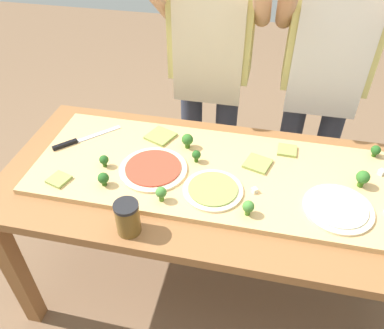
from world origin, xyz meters
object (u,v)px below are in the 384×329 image
object	(u,v)px
cheese_crumble_c	(381,172)
broccoli_floret_front_right	(104,160)
pizza_whole_tomato_red	(153,169)
broccoli_floret_front_left	(248,207)
broccoli_floret_center_right	(363,178)
prep_table	(218,198)
cook_right	(326,67)
pizza_slice_far_left	(59,179)
broccoli_floret_back_left	(103,179)
broccoli_floret_center_left	(161,193)
pizza_slice_near_right	(161,136)
broccoli_floret_back_right	(196,155)
broccoli_floret_front_mid	(187,140)
cook_left	(211,56)
cheese_crumble_a	(255,190)
pizza_slice_near_left	(287,150)
pizza_whole_pesto_green	(213,190)
sauce_jar	(128,218)
pizza_slice_far_right	(258,164)
broccoli_floret_back_mid	(376,150)
pizza_whole_white_garlic	(338,208)

from	to	relation	value
cheese_crumble_c	broccoli_floret_front_right	bearing A→B (deg)	-170.35
pizza_whole_tomato_red	broccoli_floret_front_left	size ratio (longest dim) A/B	4.50
broccoli_floret_center_right	cheese_crumble_c	bearing A→B (deg)	44.68
prep_table	cook_right	world-z (taller)	cook_right
pizza_slice_far_left	broccoli_floret_back_left	xyz separation A→B (m)	(0.18, 0.02, 0.03)
broccoli_floret_center_left	broccoli_floret_back_left	distance (m)	0.24
pizza_slice_near_right	broccoli_floret_back_right	xyz separation A→B (m)	(0.19, -0.13, 0.03)
pizza_slice_far_left	broccoli_floret_front_mid	size ratio (longest dim) A/B	1.12
cook_left	cheese_crumble_a	bearing A→B (deg)	-67.24
broccoli_floret_back_left	pizza_slice_near_left	bearing A→B (deg)	27.84
pizza_whole_tomato_red	broccoli_floret_back_left	distance (m)	0.20
pizza_whole_tomato_red	cheese_crumble_c	size ratio (longest dim) A/B	12.62
broccoli_floret_front_right	broccoli_floret_front_mid	distance (m)	0.36
cheese_crumble_a	pizza_slice_far_left	bearing A→B (deg)	-172.67
pizza_whole_pesto_green	pizza_slice_far_left	bearing A→B (deg)	-173.37
sauce_jar	broccoli_floret_back_right	bearing A→B (deg)	68.01
pizza_slice_far_right	broccoli_floret_front_mid	bearing A→B (deg)	170.27
cheese_crumble_a	broccoli_floret_center_right	bearing A→B (deg)	16.95
pizza_slice_near_right	cook_left	xyz separation A→B (m)	(0.14, 0.46, 0.19)
pizza_whole_pesto_green	broccoli_floret_back_left	distance (m)	0.42
prep_table	pizza_whole_pesto_green	xyz separation A→B (m)	(-0.01, -0.09, 0.13)
broccoli_floret_back_left	cheese_crumble_a	size ratio (longest dim) A/B	2.96
pizza_slice_near_left	sauce_jar	size ratio (longest dim) A/B	0.61
broccoli_floret_center_right	broccoli_floret_back_left	xyz separation A→B (m)	(-0.97, -0.20, -0.01)
broccoli_floret_back_mid	broccoli_floret_center_right	xyz separation A→B (m)	(-0.08, -0.21, 0.01)
pizza_slice_far_left	broccoli_floret_front_left	distance (m)	0.75
sauce_jar	cheese_crumble_a	bearing A→B (deg)	32.27
broccoli_floret_center_left	cook_left	distance (m)	0.86
pizza_slice_near_right	cook_left	world-z (taller)	cook_left
broccoli_floret_front_right	cheese_crumble_c	size ratio (longest dim) A/B	2.46
cheese_crumble_a	cook_right	size ratio (longest dim) A/B	0.01
pizza_slice_far_left	broccoli_floret_back_mid	size ratio (longest dim) A/B	1.43
pizza_slice_far_left	broccoli_floret_front_right	size ratio (longest dim) A/B	1.40
cook_right	broccoli_floret_front_mid	bearing A→B (deg)	-138.22
broccoli_floret_front_right	cook_left	bearing A→B (deg)	66.24
pizza_whole_tomato_red	pizza_slice_far_left	distance (m)	0.37
broccoli_floret_center_right	sauce_jar	distance (m)	0.89
pizza_slice_far_left	cook_right	bearing A→B (deg)	39.03
pizza_whole_tomato_red	broccoli_floret_front_left	xyz separation A→B (m)	(0.40, -0.16, 0.03)
broccoli_floret_back_mid	broccoli_floret_front_mid	bearing A→B (deg)	-172.19
pizza_whole_white_garlic	broccoli_floret_center_left	xyz separation A→B (m)	(-0.64, -0.09, 0.03)
pizza_whole_pesto_green	pizza_slice_near_right	size ratio (longest dim) A/B	2.11
pizza_whole_white_garlic	broccoli_floret_center_left	world-z (taller)	broccoli_floret_center_left
pizza_whole_tomato_red	pizza_slice_near_right	world-z (taller)	pizza_whole_tomato_red
broccoli_floret_front_right	broccoli_floret_back_right	world-z (taller)	broccoli_floret_back_right
prep_table	pizza_slice_far_left	xyz separation A→B (m)	(-0.61, -0.16, 0.13)
prep_table	cheese_crumble_c	size ratio (longest dim) A/B	81.60
pizza_slice_far_left	broccoli_floret_center_right	size ratio (longest dim) A/B	1.04
pizza_slice_near_left	broccoli_floret_back_left	world-z (taller)	broccoli_floret_back_left
cheese_crumble_c	cheese_crumble_a	bearing A→B (deg)	-156.67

